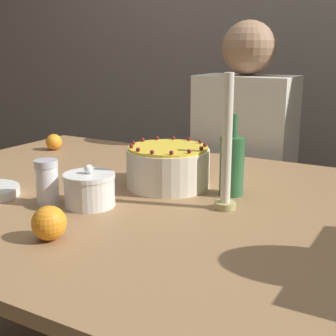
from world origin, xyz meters
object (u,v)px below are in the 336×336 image
sugar_bowl (90,189)px  person_man_blue_shirt (243,187)px  cake (168,167)px  sugar_shaker (47,182)px  bottle (232,164)px  candle (227,154)px

sugar_bowl → person_man_blue_shirt: size_ratio=0.11×
cake → sugar_shaker: size_ratio=2.04×
sugar_shaker → bottle: 0.51m
cake → sugar_shaker: 0.36m
sugar_bowl → candle: candle is taller
cake → bottle: bottle is taller
sugar_bowl → candle: 0.37m
cake → person_man_blue_shirt: person_man_blue_shirt is taller
cake → person_man_blue_shirt: (-0.02, 0.69, -0.25)m
person_man_blue_shirt → sugar_shaker: bearing=79.6°
cake → bottle: bearing=6.0°
candle → person_man_blue_shirt: bearing=107.2°
sugar_shaker → bottle: bottle is taller
cake → sugar_bowl: bearing=-109.6°
sugar_shaker → candle: 0.48m
candle → bottle: candle is taller
sugar_bowl → sugar_shaker: size_ratio=1.12×
sugar_shaker → bottle: size_ratio=0.52×
bottle → person_man_blue_shirt: 0.75m
sugar_shaker → cake: bearing=56.7°
sugar_shaker → person_man_blue_shirt: size_ratio=0.10×
sugar_shaker → candle: (0.42, 0.20, 0.09)m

